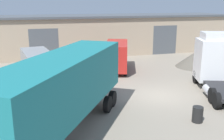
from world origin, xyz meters
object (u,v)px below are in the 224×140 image
object	(u,v)px
delivery_van_red	(117,55)
oil_drum	(198,114)
tractor_unit_white	(215,62)
container_trailer_green	(64,87)
delivery_van_grey	(38,67)
gravel_pile	(196,59)

from	to	relation	value
delivery_van_red	oil_drum	bearing A→B (deg)	-156.15
tractor_unit_white	container_trailer_green	size ratio (longest dim) A/B	0.68
container_trailer_green	delivery_van_grey	xyz separation A→B (m)	(-1.15, 8.98, -1.11)
container_trailer_green	delivery_van_red	world-z (taller)	container_trailer_green
oil_drum	gravel_pile	bearing A→B (deg)	57.45
delivery_van_red	gravel_pile	xyz separation A→B (m)	(8.15, -0.82, -0.67)
container_trailer_green	gravel_pile	world-z (taller)	container_trailer_green
delivery_van_grey	oil_drum	size ratio (longest dim) A/B	6.01
container_trailer_green	delivery_van_grey	world-z (taller)	container_trailer_green
container_trailer_green	delivery_van_grey	bearing A→B (deg)	-140.22
gravel_pile	oil_drum	distance (m)	13.30
tractor_unit_white	gravel_pile	size ratio (longest dim) A/B	1.73
delivery_van_red	gravel_pile	distance (m)	8.22
tractor_unit_white	gravel_pile	bearing A→B (deg)	-1.91
container_trailer_green	delivery_van_red	size ratio (longest dim) A/B	1.81
gravel_pile	oil_drum	bearing A→B (deg)	-122.55
delivery_van_red	oil_drum	size ratio (longest dim) A/B	6.37
delivery_van_grey	oil_drum	distance (m)	12.56
tractor_unit_white	delivery_van_red	bearing A→B (deg)	58.60
container_trailer_green	oil_drum	size ratio (longest dim) A/B	11.54
gravel_pile	container_trailer_green	bearing A→B (deg)	-142.91
delivery_van_red	oil_drum	xyz separation A→B (m)	(1.00, -12.02, -1.04)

